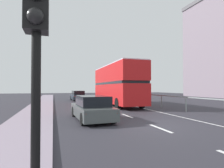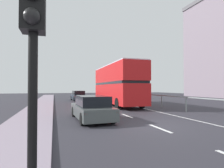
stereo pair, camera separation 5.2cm
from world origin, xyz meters
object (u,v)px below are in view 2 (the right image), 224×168
object	(u,v)px
double_decker_bus_red	(117,84)
hatchback_car_near	(92,108)
traffic_signal_pole	(33,27)
sedan_car_ahead	(78,96)

from	to	relation	value
double_decker_bus_red	hatchback_car_near	distance (m)	9.52
hatchback_car_near	traffic_signal_pole	distance (m)	8.76
double_decker_bus_red	sedan_car_ahead	bearing A→B (deg)	110.76
hatchback_car_near	traffic_signal_pole	xyz separation A→B (m)	(-2.39, -8.19, 2.00)
double_decker_bus_red	sedan_car_ahead	xyz separation A→B (m)	(-3.13, 8.52, -1.61)
double_decker_bus_red	traffic_signal_pole	world-z (taller)	double_decker_bus_red
sedan_car_ahead	hatchback_car_near	bearing A→B (deg)	-96.84
double_decker_bus_red	hatchback_car_near	xyz separation A→B (m)	(-4.43, -8.27, -1.63)
traffic_signal_pole	sedan_car_ahead	bearing A→B (deg)	81.59
traffic_signal_pole	sedan_car_ahead	world-z (taller)	traffic_signal_pole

